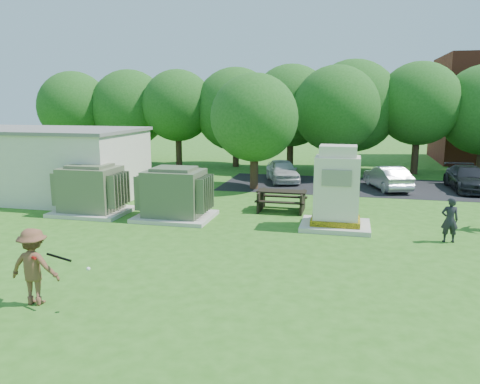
% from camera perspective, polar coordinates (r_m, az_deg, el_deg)
% --- Properties ---
extents(ground, '(120.00, 120.00, 0.00)m').
position_cam_1_polar(ground, '(14.07, -3.79, -8.28)').
color(ground, '#2D6619').
rests_on(ground, ground).
extents(service_building, '(10.00, 5.00, 3.20)m').
position_cam_1_polar(service_building, '(24.90, -23.75, 3.10)').
color(service_building, beige).
rests_on(service_building, ground).
extents(service_building_roof, '(10.20, 5.20, 0.15)m').
position_cam_1_polar(service_building_roof, '(24.75, -24.06, 6.94)').
color(service_building_roof, slate).
rests_on(service_building_roof, service_building).
extents(parking_strip, '(20.00, 6.00, 0.01)m').
position_cam_1_polar(parking_strip, '(26.76, 19.65, 0.44)').
color(parking_strip, '#232326').
rests_on(parking_strip, ground).
extents(transformer_left, '(3.00, 2.40, 2.07)m').
position_cam_1_polar(transformer_left, '(20.44, -17.69, 0.17)').
color(transformer_left, beige).
rests_on(transformer_left, ground).
extents(transformer_right, '(3.00, 2.40, 2.07)m').
position_cam_1_polar(transformer_right, '(18.82, -7.97, -0.32)').
color(transformer_right, beige).
rests_on(transformer_right, ground).
extents(generator_cabinet, '(2.52, 2.06, 3.07)m').
position_cam_1_polar(generator_cabinet, '(17.54, 11.69, -0.04)').
color(generator_cabinet, beige).
rests_on(generator_cabinet, ground).
extents(picnic_table, '(2.07, 1.55, 0.88)m').
position_cam_1_polar(picnic_table, '(20.05, 5.10, -0.77)').
color(picnic_table, black).
rests_on(picnic_table, ground).
extents(batter, '(1.21, 0.75, 1.81)m').
position_cam_1_polar(batter, '(11.91, -23.82, -8.30)').
color(batter, brown).
rests_on(batter, ground).
extents(person_by_generator, '(0.58, 0.40, 1.53)m').
position_cam_1_polar(person_by_generator, '(17.05, 24.20, -3.12)').
color(person_by_generator, black).
rests_on(person_by_generator, ground).
extents(car_white, '(2.66, 4.06, 1.29)m').
position_cam_1_polar(car_white, '(27.30, 5.20, 2.61)').
color(car_white, silver).
rests_on(car_white, ground).
extents(car_silver_a, '(2.45, 4.03, 1.25)m').
position_cam_1_polar(car_silver_a, '(26.05, 17.50, 1.68)').
color(car_silver_a, '#B3B3B8').
rests_on(car_silver_a, ground).
extents(car_dark, '(1.93, 4.41, 1.26)m').
position_cam_1_polar(car_dark, '(27.34, 26.03, 1.50)').
color(car_dark, black).
rests_on(car_dark, ground).
extents(batting_equipment, '(1.54, 0.39, 0.24)m').
position_cam_1_polar(batting_equipment, '(11.38, -21.30, -7.65)').
color(batting_equipment, black).
rests_on(batting_equipment, ground).
extents(tree_row, '(41.30, 13.30, 7.30)m').
position_cam_1_polar(tree_row, '(31.26, 9.42, 10.04)').
color(tree_row, '#47301E').
rests_on(tree_row, ground).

